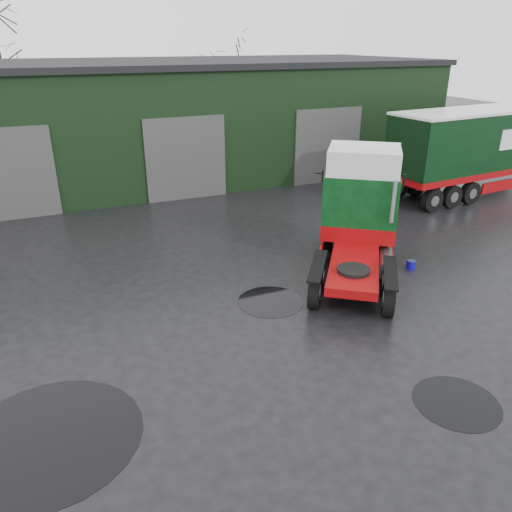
{
  "coord_description": "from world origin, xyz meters",
  "views": [
    {
      "loc": [
        -4.51,
        -9.65,
        7.35
      ],
      "look_at": [
        0.66,
        2.28,
        1.7
      ],
      "focal_mm": 35.0,
      "sensor_mm": 36.0,
      "label": 1
    }
  ],
  "objects": [
    {
      "name": "tree_back_a",
      "position": [
        -6.0,
        30.0,
        4.75
      ],
      "size": [
        4.4,
        4.4,
        9.5
      ],
      "primitive_type": null,
      "color": "black",
      "rests_on": "ground"
    },
    {
      "name": "puddle_3",
      "position": [
        3.04,
        -3.35,
        0.0
      ],
      "size": [
        1.89,
        1.89,
        0.01
      ],
      "primitive_type": "cylinder",
      "color": "black",
      "rests_on": "ground"
    },
    {
      "name": "puddle_0",
      "position": [
        -5.26,
        -0.92,
        0.0
      ],
      "size": [
        3.73,
        3.73,
        0.01
      ],
      "primitive_type": "cylinder",
      "color": "black",
      "rests_on": "ground"
    },
    {
      "name": "wash_bucket",
      "position": [
        6.74,
        2.71,
        0.15
      ],
      "size": [
        0.34,
        0.34,
        0.3
      ],
      "primitive_type": "cylinder",
      "rotation": [
        0.0,
        0.0,
        -0.1
      ],
      "color": "#0E079A",
      "rests_on": "ground"
    },
    {
      "name": "lorry_right",
      "position": [
        17.0,
        9.0,
        2.16
      ],
      "size": [
        16.59,
        4.23,
        4.31
      ],
      "primitive_type": null,
      "rotation": [
        0.0,
        0.0,
        -1.49
      ],
      "color": "silver",
      "rests_on": "ground"
    },
    {
      "name": "hero_tractor",
      "position": [
        4.5,
        2.89,
        2.04
      ],
      "size": [
        6.13,
        6.95,
        4.08
      ],
      "primitive_type": null,
      "rotation": [
        0.0,
        0.0,
        -0.63
      ],
      "color": "#083512",
      "rests_on": "ground"
    },
    {
      "name": "warehouse",
      "position": [
        2.0,
        20.0,
        3.16
      ],
      "size": [
        32.4,
        12.4,
        6.3
      ],
      "color": "black",
      "rests_on": "ground"
    },
    {
      "name": "tree_back_b",
      "position": [
        10.0,
        30.0,
        3.75
      ],
      "size": [
        4.4,
        4.4,
        7.5
      ],
      "primitive_type": null,
      "color": "black",
      "rests_on": "ground"
    },
    {
      "name": "puddle_1",
      "position": [
        1.23,
        2.48,
        0.0
      ],
      "size": [
        2.03,
        2.03,
        0.01
      ],
      "primitive_type": "cylinder",
      "color": "black",
      "rests_on": "ground"
    },
    {
      "name": "ground",
      "position": [
        0.0,
        0.0,
        0.0
      ],
      "size": [
        100.0,
        100.0,
        0.0
      ],
      "primitive_type": "plane",
      "color": "black"
    }
  ]
}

